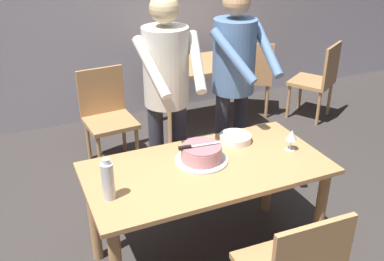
{
  "coord_description": "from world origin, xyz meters",
  "views": [
    {
      "loc": [
        -1.03,
        -2.1,
        2.16
      ],
      "look_at": [
        -0.01,
        0.22,
        0.9
      ],
      "focal_mm": 40.63,
      "sensor_mm": 36.0,
      "label": 1
    }
  ],
  "objects": [
    {
      "name": "back_wall",
      "position": [
        0.0,
        2.68,
        1.35
      ],
      "size": [
        10.0,
        0.12,
        2.7
      ],
      "primitive_type": "cube",
      "color": "#ADA8B2",
      "rests_on": "ground_plane"
    },
    {
      "name": "water_bottle",
      "position": [
        -0.64,
        -0.09,
        0.86
      ],
      "size": [
        0.07,
        0.07,
        0.25
      ],
      "color": "silver",
      "rests_on": "main_dining_table"
    },
    {
      "name": "background_chair_2",
      "position": [
        2.19,
        1.62,
        0.49
      ],
      "size": [
        0.61,
        0.61,
        0.9
      ],
      "color": "tan",
      "rests_on": "ground_plane"
    },
    {
      "name": "plate_stack",
      "position": [
        0.32,
        0.22,
        0.78
      ],
      "size": [
        0.22,
        0.22,
        0.05
      ],
      "color": "white",
      "rests_on": "main_dining_table"
    },
    {
      "name": "background_table",
      "position": [
        0.83,
        1.98,
        0.58
      ],
      "size": [
        1.0,
        0.7,
        0.74
      ],
      "color": "tan",
      "rests_on": "ground_plane"
    },
    {
      "name": "background_chair_0",
      "position": [
        -0.26,
        1.63,
        0.49
      ],
      "size": [
        0.47,
        0.47,
        0.9
      ],
      "color": "tan",
      "rests_on": "ground_plane"
    },
    {
      "name": "cake_knife",
      "position": [
        -0.08,
        0.08,
        0.87
      ],
      "size": [
        0.27,
        0.05,
        0.02
      ],
      "color": "silver",
      "rests_on": "cake_on_platter"
    },
    {
      "name": "ground_plane",
      "position": [
        0.0,
        0.0,
        0.0
      ],
      "size": [
        14.0,
        14.0,
        0.0
      ],
      "primitive_type": "plane",
      "color": "#383330"
    },
    {
      "name": "person_cutting_cake",
      "position": [
        -0.04,
        0.59,
        1.08
      ],
      "size": [
        0.47,
        0.56,
        1.72
      ],
      "color": "#2D2D38",
      "rests_on": "ground_plane"
    },
    {
      "name": "wine_glass_near",
      "position": [
        0.6,
        -0.03,
        0.85
      ],
      "size": [
        0.08,
        0.08,
        0.14
      ],
      "color": "silver",
      "rests_on": "main_dining_table"
    },
    {
      "name": "background_chair_1",
      "position": [
        1.57,
        2.03,
        0.49
      ],
      "size": [
        0.61,
        0.61,
        0.9
      ],
      "color": "tan",
      "rests_on": "ground_plane"
    },
    {
      "name": "main_dining_table",
      "position": [
        0.0,
        0.0,
        0.63
      ],
      "size": [
        1.53,
        0.77,
        0.75
      ],
      "color": "tan",
      "rests_on": "ground_plane"
    },
    {
      "name": "cake_on_platter",
      "position": [
        -0.01,
        0.07,
        0.8
      ],
      "size": [
        0.34,
        0.34,
        0.11
      ],
      "color": "silver",
      "rests_on": "main_dining_table"
    },
    {
      "name": "person_standing_beside",
      "position": [
        0.52,
        0.62,
        1.08
      ],
      "size": [
        0.46,
        0.57,
        1.72
      ],
      "color": "#2D2D38",
      "rests_on": "ground_plane"
    }
  ]
}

